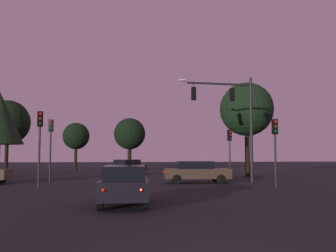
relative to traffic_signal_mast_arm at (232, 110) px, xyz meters
The scene contains 13 objects.
ground_plane 9.67m from the traffic_signal_mast_arm, 137.57° to the left, with size 168.00×168.00×0.00m, color black.
traffic_signal_mast_arm is the anchor object (origin of this frame).
traffic_light_corner_left 4.85m from the traffic_signal_mast_arm, 72.76° to the right, with size 0.30×0.35×4.08m.
traffic_light_corner_right 12.91m from the traffic_signal_mast_arm, 167.57° to the right, with size 0.36×0.39×4.48m.
traffic_light_median 13.12m from the traffic_signal_mast_arm, 168.36° to the left, with size 0.34×0.37×4.50m.
traffic_light_far_side 5.52m from the traffic_signal_mast_arm, 75.27° to the left, with size 0.36×0.38×4.05m.
car_nearside_lane 13.86m from the traffic_signal_mast_arm, 126.10° to the right, with size 2.05×4.45×1.52m.
car_crossing_left 4.97m from the traffic_signal_mast_arm, 165.13° to the left, with size 4.71×2.09×1.52m.
car_far_lane 14.56m from the traffic_signal_mast_arm, 120.10° to the left, with size 4.24×4.22×1.52m.
tree_left_far 19.85m from the traffic_signal_mast_arm, 108.85° to the left, with size 3.64×3.64×6.26m.
tree_center_horizon 26.64m from the traffic_signal_mast_arm, 119.02° to the left, with size 3.33×3.33×6.02m.
tree_right_cluster 30.93m from the traffic_signal_mast_arm, 132.80° to the left, with size 5.38×5.38×8.62m.
tree_lot_edge 8.56m from the traffic_signal_mast_arm, 63.73° to the left, with size 4.88×4.88×8.57m.
Camera 1 is at (-2.11, -6.83, 1.91)m, focal length 41.01 mm.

